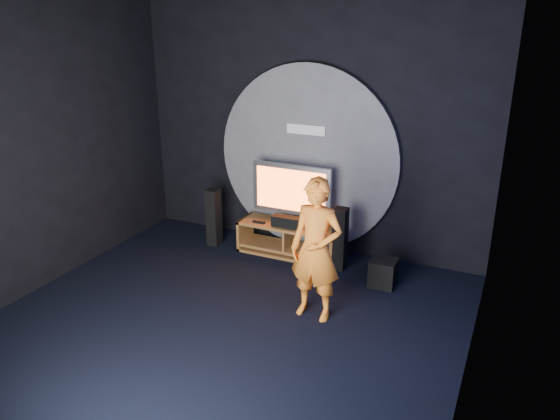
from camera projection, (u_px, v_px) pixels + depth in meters
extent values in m
plane|color=black|center=(220.00, 328.00, 5.90)|extent=(5.00, 5.00, 0.00)
cube|color=black|center=(309.00, 126.00, 7.43)|extent=(5.00, 0.04, 3.50)
cube|color=black|center=(27.00, 147.00, 6.28)|extent=(0.04, 5.00, 3.50)
cube|color=black|center=(484.00, 210.00, 4.31)|extent=(0.04, 5.00, 3.50)
cylinder|color=#515156|center=(307.00, 159.00, 7.53)|extent=(2.60, 0.08, 2.60)
cube|color=white|center=(306.00, 130.00, 7.34)|extent=(0.55, 0.03, 0.13)
cube|color=#9F6D31|center=(289.00, 226.00, 7.53)|extent=(1.43, 0.45, 0.04)
cube|color=#9F6D31|center=(289.00, 248.00, 7.65)|extent=(1.38, 0.42, 0.04)
cube|color=#9F6D31|center=(245.00, 232.00, 7.88)|extent=(0.04, 0.45, 0.45)
cube|color=#9F6D31|center=(336.00, 248.00, 7.33)|extent=(0.04, 0.45, 0.45)
cube|color=#9F6D31|center=(289.00, 237.00, 7.59)|extent=(0.03, 0.40, 0.29)
cube|color=#9F6D31|center=(289.00, 253.00, 7.68)|extent=(1.43, 0.45, 0.04)
cube|color=white|center=(314.00, 249.00, 7.48)|extent=(0.22, 0.16, 0.05)
cube|color=#ABAAB1|center=(291.00, 222.00, 7.58)|extent=(0.36, 0.22, 0.04)
cylinder|color=#ABAAB1|center=(291.00, 217.00, 7.56)|extent=(0.07, 0.07, 0.10)
cube|color=#ABAAB1|center=(291.00, 189.00, 7.42)|extent=(1.13, 0.06, 0.70)
cube|color=#FF5F23|center=(290.00, 190.00, 7.39)|extent=(1.00, 0.01, 0.57)
cube|color=black|center=(286.00, 222.00, 7.43)|extent=(0.40, 0.15, 0.15)
cube|color=black|center=(259.00, 222.00, 7.58)|extent=(0.18, 0.05, 0.02)
cube|color=black|center=(214.00, 217.00, 7.87)|extent=(0.17, 0.19, 0.84)
cube|color=black|center=(340.00, 239.00, 7.14)|extent=(0.17, 0.19, 0.84)
cube|color=black|center=(383.00, 273.00, 6.77)|extent=(0.31, 0.31, 0.35)
imported|color=orange|center=(316.00, 250.00, 5.88)|extent=(0.61, 0.41, 1.61)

